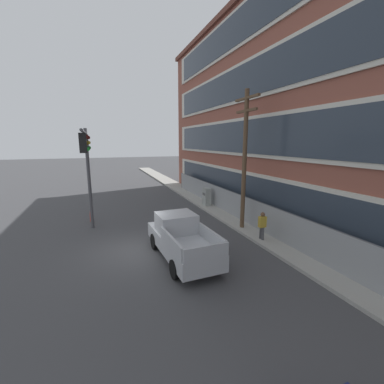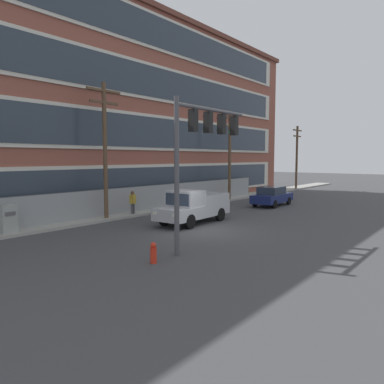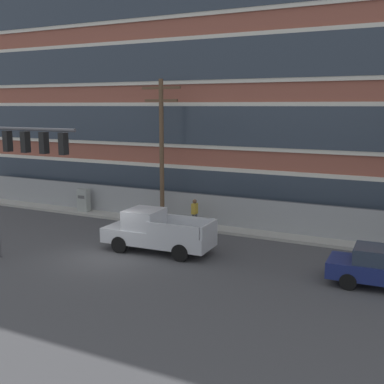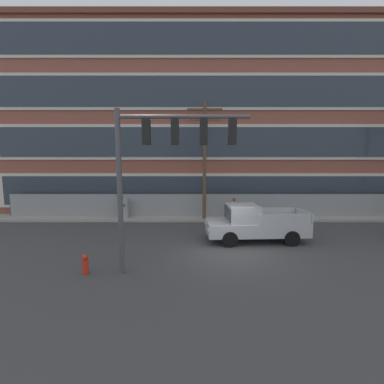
{
  "view_description": "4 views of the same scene",
  "coord_description": "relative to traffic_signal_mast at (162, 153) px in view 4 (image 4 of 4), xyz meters",
  "views": [
    {
      "loc": [
        12.5,
        -1.45,
        5.45
      ],
      "look_at": [
        -2.42,
        4.03,
        2.3
      ],
      "focal_mm": 24.0,
      "sensor_mm": 36.0,
      "label": 1
    },
    {
      "loc": [
        -15.57,
        -11.53,
        3.87
      ],
      "look_at": [
        1.43,
        1.88,
        1.88
      ],
      "focal_mm": 35.0,
      "sensor_mm": 36.0,
      "label": 2
    },
    {
      "loc": [
        13.17,
        -17.08,
        6.9
      ],
      "look_at": [
        3.39,
        2.25,
        3.0
      ],
      "focal_mm": 45.0,
      "sensor_mm": 36.0,
      "label": 3
    },
    {
      "loc": [
        -1.76,
        -11.56,
        4.35
      ],
      "look_at": [
        -1.7,
        4.58,
        2.38
      ],
      "focal_mm": 24.0,
      "sensor_mm": 36.0,
      "label": 4
    }
  ],
  "objects": [
    {
      "name": "ground_plane",
      "position": [
        2.85,
        2.02,
        -4.63
      ],
      "size": [
        160.0,
        160.0,
        0.0
      ],
      "primitive_type": "plane",
      "color": "#424244"
    },
    {
      "name": "sidewalk_building_side",
      "position": [
        2.85,
        9.35,
        -4.55
      ],
      "size": [
        80.0,
        2.08,
        0.16
      ],
      "primitive_type": "cube",
      "color": "#9E9B93",
      "rests_on": "ground"
    },
    {
      "name": "brick_mill_building",
      "position": [
        6.01,
        14.79,
        3.01
      ],
      "size": [
        45.1,
        9.38,
        15.26
      ],
      "color": "brown",
      "rests_on": "ground"
    },
    {
      "name": "chain_link_fence",
      "position": [
        4.08,
        9.58,
        -3.67
      ],
      "size": [
        33.56,
        0.06,
        1.88
      ],
      "color": "gray",
      "rests_on": "ground"
    },
    {
      "name": "traffic_signal_mast",
      "position": [
        0.0,
        0.0,
        0.0
      ],
      "size": [
        4.91,
        0.43,
        6.23
      ],
      "color": "#4C4C51",
      "rests_on": "ground"
    },
    {
      "name": "pickup_truck_silver",
      "position": [
        4.43,
        4.01,
        -3.68
      ],
      "size": [
        5.46,
        2.23,
        2.0
      ],
      "color": "#B2B5BA",
      "rests_on": "ground"
    },
    {
      "name": "utility_pole_near_corner",
      "position": [
        1.97,
        8.82,
        0.02
      ],
      "size": [
        2.45,
        0.26,
        8.39
      ],
      "color": "brown",
      "rests_on": "ground"
    },
    {
      "name": "electrical_cabinet",
      "position": [
        -3.99,
        8.97,
        -3.82
      ],
      "size": [
        0.75,
        0.5,
        1.61
      ],
      "color": "#939993",
      "rests_on": "ground"
    },
    {
      "name": "pedestrian_near_cabinet",
      "position": [
        4.13,
        8.77,
        -3.65
      ],
      "size": [
        0.32,
        0.4,
        1.69
      ],
      "color": "#4C4C51",
      "rests_on": "ground"
    },
    {
      "name": "fire_hydrant",
      "position": [
        -3.04,
        -0.07,
        -4.25
      ],
      "size": [
        0.24,
        0.24,
        0.78
      ],
      "color": "red",
      "rests_on": "ground"
    }
  ]
}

